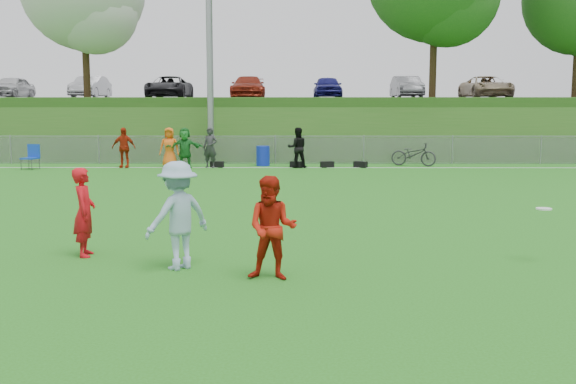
{
  "coord_description": "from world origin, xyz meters",
  "views": [
    {
      "loc": [
        0.75,
        -8.98,
        2.45
      ],
      "look_at": [
        0.69,
        0.5,
        1.23
      ],
      "focal_mm": 40.0,
      "sensor_mm": 36.0,
      "label": 1
    }
  ],
  "objects_px": {
    "recycling_bin": "(263,156)",
    "bicycle": "(414,154)",
    "player_red_left": "(84,212)",
    "frisbee": "(544,209)",
    "player_blue": "(178,215)",
    "player_red_center": "(272,228)"
  },
  "relations": [
    {
      "from": "bicycle",
      "to": "player_blue",
      "type": "bearing_deg",
      "value": -178.18
    },
    {
      "from": "player_red_center",
      "to": "recycling_bin",
      "type": "xyz_separation_m",
      "value": [
        -0.98,
        18.83,
        -0.32
      ]
    },
    {
      "from": "player_blue",
      "to": "recycling_bin",
      "type": "relative_size",
      "value": 1.93
    },
    {
      "from": "player_red_left",
      "to": "frisbee",
      "type": "height_order",
      "value": "player_red_left"
    },
    {
      "from": "player_red_center",
      "to": "bicycle",
      "type": "distance_m",
      "value": 19.63
    },
    {
      "from": "recycling_bin",
      "to": "bicycle",
      "type": "height_order",
      "value": "bicycle"
    },
    {
      "from": "player_red_center",
      "to": "player_blue",
      "type": "xyz_separation_m",
      "value": [
        -1.47,
        0.62,
        0.08
      ]
    },
    {
      "from": "player_red_center",
      "to": "frisbee",
      "type": "height_order",
      "value": "player_red_center"
    },
    {
      "from": "player_red_left",
      "to": "recycling_bin",
      "type": "bearing_deg",
      "value": -16.77
    },
    {
      "from": "player_red_left",
      "to": "player_blue",
      "type": "relative_size",
      "value": 0.9
    },
    {
      "from": "recycling_bin",
      "to": "bicycle",
      "type": "distance_m",
      "value": 6.57
    },
    {
      "from": "player_red_left",
      "to": "frisbee",
      "type": "relative_size",
      "value": 6.02
    },
    {
      "from": "player_blue",
      "to": "player_red_left",
      "type": "bearing_deg",
      "value": -68.44
    },
    {
      "from": "player_blue",
      "to": "recycling_bin",
      "type": "distance_m",
      "value": 18.23
    },
    {
      "from": "recycling_bin",
      "to": "frisbee",
      "type": "bearing_deg",
      "value": -73.41
    },
    {
      "from": "frisbee",
      "to": "recycling_bin",
      "type": "height_order",
      "value": "frisbee"
    },
    {
      "from": "player_blue",
      "to": "frisbee",
      "type": "relative_size",
      "value": 6.73
    },
    {
      "from": "player_red_center",
      "to": "bicycle",
      "type": "bearing_deg",
      "value": 81.83
    },
    {
      "from": "player_blue",
      "to": "player_red_center",
      "type": "bearing_deg",
      "value": 115.28
    },
    {
      "from": "player_red_center",
      "to": "frisbee",
      "type": "relative_size",
      "value": 6.08
    },
    {
      "from": "player_red_center",
      "to": "recycling_bin",
      "type": "relative_size",
      "value": 1.75
    },
    {
      "from": "bicycle",
      "to": "player_red_left",
      "type": "bearing_deg",
      "value": 176.16
    }
  ]
}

